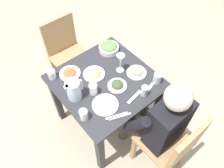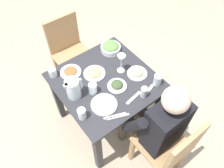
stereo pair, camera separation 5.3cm
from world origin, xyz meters
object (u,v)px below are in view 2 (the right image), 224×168
object	(u,v)px
diner_near	(155,122)
chair_far	(69,50)
plate_yoghurt	(104,104)
water_pitcher	(73,88)
water_glass_by_pitcher	(53,72)
salad_bowl	(111,47)
water_glass_near_right	(158,80)
water_glass_far_right	(82,114)
water_glass_center	(144,92)
plate_dolmas	(117,85)
dining_table	(106,89)
plate_rice_curry	(71,72)
wine_glass	(121,60)
plate_fries	(94,73)
plate_beans	(137,73)
chair_near	(170,148)
water_glass_near_left	(93,88)

from	to	relation	value
diner_near	chair_far	bearing A→B (deg)	92.83
chair_far	plate_yoghurt	size ratio (longest dim) A/B	4.09
water_pitcher	water_glass_by_pitcher	world-z (taller)	water_pitcher
salad_bowl	water_glass_by_pitcher	world-z (taller)	salad_bowl
water_glass_near_right	water_glass_far_right	world-z (taller)	water_glass_far_right
water_glass_far_right	water_glass_center	bearing A→B (deg)	-14.91
plate_dolmas	water_glass_near_right	bearing A→B (deg)	-31.88
dining_table	plate_rice_curry	bearing A→B (deg)	126.78
dining_table	chair_far	distance (m)	0.76
chair_far	plate_yoghurt	xyz separation A→B (m)	(-0.20, -0.95, 0.23)
plate_rice_curry	wine_glass	distance (m)	0.48
water_glass_center	wine_glass	world-z (taller)	wine_glass
plate_fries	dining_table	bearing A→B (deg)	-73.26
dining_table	plate_rice_curry	distance (m)	0.37
chair_far	diner_near	size ratio (longest dim) A/B	0.75
plate_dolmas	plate_beans	world-z (taller)	plate_beans
water_glass_near_right	water_glass_center	bearing A→B (deg)	-172.20
water_pitcher	water_glass_far_right	world-z (taller)	water_pitcher
water_glass_near_right	chair_far	bearing A→B (deg)	106.24
water_glass_far_right	plate_fries	bearing A→B (deg)	43.22
dining_table	salad_bowl	distance (m)	0.42
plate_fries	wine_glass	world-z (taller)	wine_glass
water_glass_far_right	wine_glass	size ratio (longest dim) A/B	0.53
plate_fries	salad_bowl	bearing A→B (deg)	27.20
dining_table	water_glass_center	xyz separation A→B (m)	(0.16, -0.33, 0.18)
plate_yoghurt	plate_rice_curry	bearing A→B (deg)	94.45
plate_rice_curry	plate_yoghurt	world-z (taller)	same
chair_near	plate_beans	size ratio (longest dim) A/B	4.92
plate_rice_curry	wine_glass	xyz separation A→B (m)	(0.38, -0.26, 0.13)
diner_near	plate_beans	size ratio (longest dim) A/B	6.54
chair_near	dining_table	bearing A→B (deg)	97.36
plate_rice_curry	water_glass_by_pitcher	xyz separation A→B (m)	(-0.14, 0.07, 0.03)
diner_near	water_glass_far_right	xyz separation A→B (m)	(-0.46, 0.36, 0.12)
plate_dolmas	plate_beans	xyz separation A→B (m)	(0.23, 0.00, 0.00)
chair_near	water_glass_by_pitcher	world-z (taller)	chair_near
chair_far	plate_fries	size ratio (longest dim) A/B	4.52
water_glass_near_right	plate_beans	bearing A→B (deg)	109.52
water_glass_by_pitcher	plate_dolmas	bearing A→B (deg)	-49.64
salad_bowl	plate_dolmas	bearing A→B (deg)	-120.10
diner_near	water_glass_by_pitcher	xyz separation A→B (m)	(-0.44, 0.89, 0.12)
dining_table	diner_near	world-z (taller)	diner_near
dining_table	plate_beans	size ratio (longest dim) A/B	4.63
salad_bowl	plate_yoghurt	bearing A→B (deg)	-132.00
water_glass_far_right	water_glass_center	xyz separation A→B (m)	(0.52, -0.14, -0.00)
plate_fries	water_glass_far_right	xyz separation A→B (m)	(-0.33, -0.31, 0.03)
water_glass_near_right	water_glass_by_pitcher	xyz separation A→B (m)	(-0.68, 0.64, -0.01)
wine_glass	water_glass_near_right	bearing A→B (deg)	-62.83
salad_bowl	water_glass_near_left	xyz separation A→B (m)	(-0.43, -0.32, 0.01)
plate_beans	salad_bowl	bearing A→B (deg)	90.96
diner_near	water_pitcher	bearing A→B (deg)	124.73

